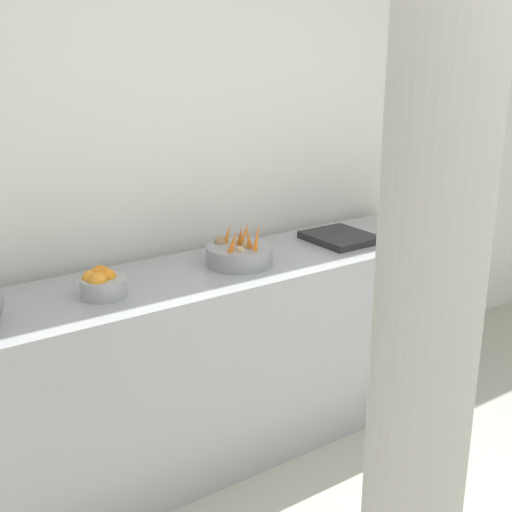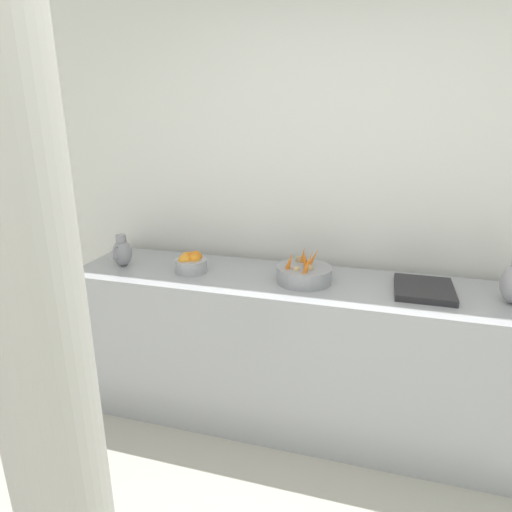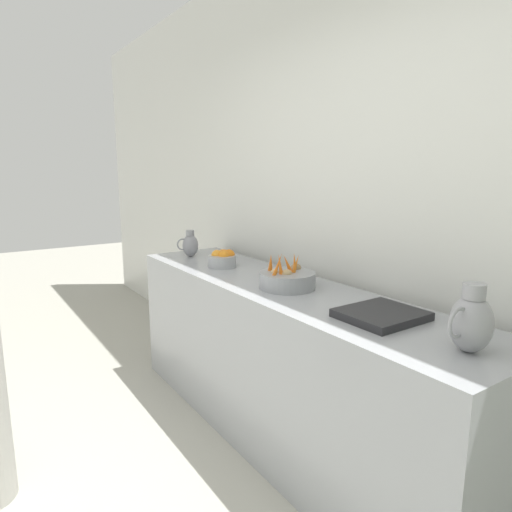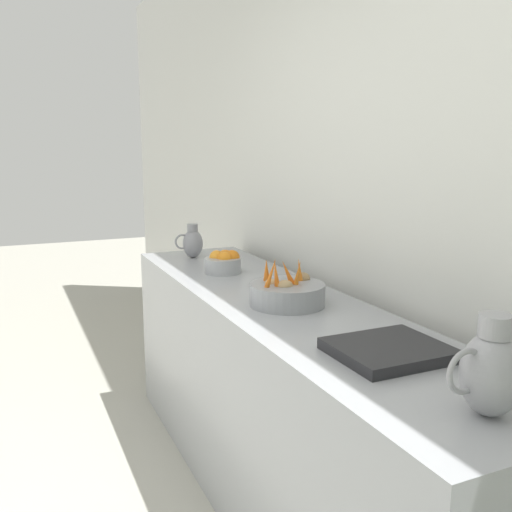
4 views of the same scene
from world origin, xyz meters
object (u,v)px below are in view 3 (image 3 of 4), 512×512
at_px(vegetable_colander, 287,279).
at_px(metal_pitcher_short, 190,245).
at_px(metal_pitcher_tall, 471,322).
at_px(orange_bowl, 223,259).

bearing_deg(vegetable_colander, metal_pitcher_short, -88.05).
height_order(vegetable_colander, metal_pitcher_tall, metal_pitcher_tall).
xyz_separation_m(orange_bowl, metal_pitcher_short, (0.02, -0.45, 0.03)).
relative_size(vegetable_colander, orange_bowl, 1.64).
relative_size(metal_pitcher_tall, metal_pitcher_short, 1.27).
bearing_deg(vegetable_colander, metal_pitcher_tall, 89.78).
bearing_deg(orange_bowl, metal_pitcher_short, -87.02).
bearing_deg(metal_pitcher_short, metal_pitcher_tall, 90.90).
bearing_deg(orange_bowl, vegetable_colander, 91.28).
distance_m(vegetable_colander, orange_bowl, 0.68).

